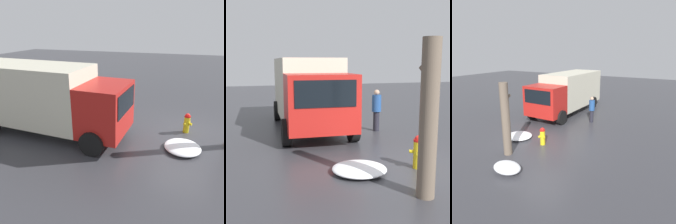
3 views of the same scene
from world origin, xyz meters
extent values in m
plane|color=#38383D|center=(0.00, 0.00, 0.00)|extent=(60.00, 60.00, 0.00)
cylinder|color=yellow|center=(0.00, 0.00, 0.35)|extent=(0.25, 0.25, 0.71)
cylinder|color=red|center=(0.00, 0.00, 0.74)|extent=(0.26, 0.26, 0.06)
sphere|color=red|center=(0.00, 0.00, 0.76)|extent=(0.21, 0.21, 0.21)
cylinder|color=yellow|center=(-0.15, 0.09, 0.44)|extent=(0.14, 0.15, 0.11)
cylinder|color=yellow|center=(-0.09, -0.15, 0.44)|extent=(0.13, 0.13, 0.09)
cylinder|color=yellow|center=(0.09, 0.15, 0.44)|extent=(0.13, 0.13, 0.09)
cube|color=red|center=(3.02, 1.83, 1.39)|extent=(1.70, 2.33, 1.88)
cube|color=black|center=(2.20, 1.86, 1.76)|extent=(0.11, 1.90, 0.83)
cube|color=beige|center=(6.49, 1.69, 1.65)|extent=(5.42, 2.48, 2.41)
cylinder|color=black|center=(3.05, 0.69, 0.45)|extent=(0.91, 0.32, 0.90)
cylinder|color=black|center=(3.14, 2.96, 0.45)|extent=(0.91, 0.32, 0.90)
cylinder|color=black|center=(7.78, 0.50, 0.45)|extent=(0.91, 0.32, 0.90)
cylinder|color=#23232D|center=(4.39, -0.75, 0.39)|extent=(0.24, 0.24, 0.78)
cylinder|color=#234C8C|center=(4.39, -0.75, 1.11)|extent=(0.36, 0.36, 0.65)
sphere|color=tan|center=(4.39, -0.75, 1.54)|extent=(0.21, 0.21, 0.21)
ellipsoid|color=white|center=(0.10, 1.57, 0.11)|extent=(1.32, 1.36, 0.21)
camera|label=1|loc=(0.35, 9.07, 4.26)|focal=35.00mm
camera|label=2|loc=(-6.79, 4.18, 2.71)|focal=50.00mm
camera|label=3|loc=(-8.08, -5.68, 4.42)|focal=35.00mm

